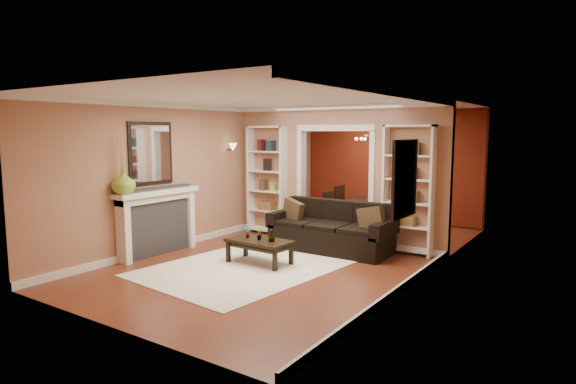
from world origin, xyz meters
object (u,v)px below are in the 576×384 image
Objects in this scene: bookshelf_right at (408,190)px; dining_table at (365,215)px; fireplace at (158,222)px; bookshelf_left at (267,180)px; sofa at (331,227)px; coffee_table at (259,252)px.

dining_table is (-1.58, 1.63, -0.84)m from bookshelf_right.
fireplace is at bearing 153.64° from dining_table.
bookshelf_left reaches higher than fireplace.
sofa is at bearing -171.27° from dining_table.
bookshelf_left and bookshelf_right have the same top height.
bookshelf_left is 3.10m from bookshelf_right.
coffee_table is at bearing -110.75° from sofa.
bookshelf_left is 2.65m from fireplace.
bookshelf_right is 2.42m from dining_table.
bookshelf_left reaches higher than sofa.
coffee_table is at bearing -57.00° from bookshelf_left.
coffee_table is at bearing 176.75° from dining_table.
bookshelf_left is at bearing 180.00° from bookshelf_right.
sofa is at bearing -17.32° from bookshelf_left.
dining_table is at bearing 46.97° from bookshelf_left.
dining_table is (2.06, 4.16, -0.27)m from fireplace.
bookshelf_right is at bearing -135.89° from dining_table.
dining_table is at bearing 63.64° from fireplace.
fireplace is 0.96× the size of dining_table.
fireplace is at bearing -140.91° from sofa.
fireplace is (-3.64, -2.53, -0.57)m from bookshelf_right.
fireplace is at bearing -145.20° from bookshelf_right.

